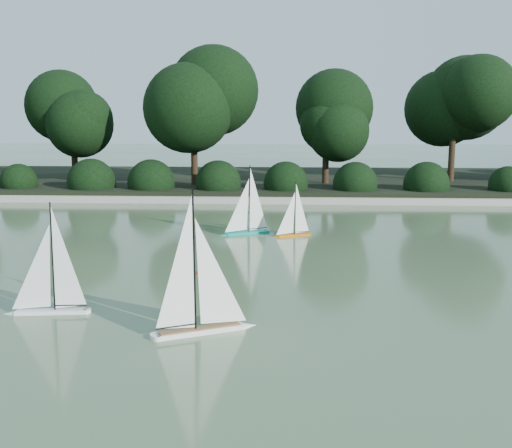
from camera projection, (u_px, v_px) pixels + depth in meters
The scene contains 10 objects.
ground at pixel (297, 298), 8.76m from camera, with size 80.00×80.00×0.00m, color #334429.
pond_coping at pixel (293, 200), 17.59m from camera, with size 40.00×0.35×0.18m, color gray.
far_bank at pixel (293, 182), 21.52m from camera, with size 40.00×8.00×0.30m, color black.
tree_line at pixel (334, 106), 19.48m from camera, with size 26.31×3.93×4.39m.
shrub_hedge at pixel (293, 184), 18.42m from camera, with size 29.10×1.10×1.10m.
sailboat_white_a at pixel (44, 295), 8.08m from camera, with size 1.11×0.31×1.51m.
sailboat_white_b at pixel (208, 309), 7.40m from camera, with size 1.24×0.73×1.78m.
sailboat_orange at pixel (291, 227), 13.04m from camera, with size 0.83×0.49×1.20m.
sailboat_teal at pixel (243, 223), 13.26m from camera, with size 1.06×0.62×1.52m.
race_buoy at pixel (200, 274), 10.07m from camera, with size 0.13×0.13×0.13m, color #FF410D.
Camera 1 is at (-0.13, -8.46, 2.54)m, focal length 45.00 mm.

